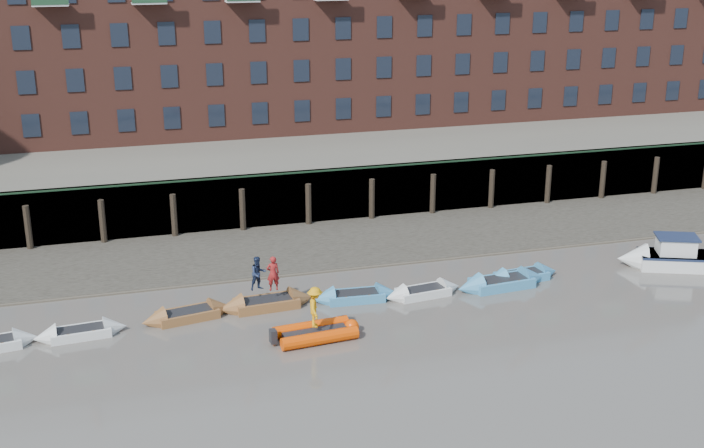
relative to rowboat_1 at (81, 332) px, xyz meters
name	(u,v)px	position (x,y,z in m)	size (l,w,h in m)	color
ground	(390,406)	(11.22, -9.39, -0.21)	(220.00, 220.00, 0.00)	#5C5750
foreshore	(290,249)	(11.22, 8.61, -0.21)	(110.00, 8.00, 0.50)	#3D382F
mud_band	(303,270)	(11.22, 5.21, -0.21)	(110.00, 1.60, 0.10)	#4C4336
river_wall	(274,200)	(11.22, 12.99, 1.39)	(110.00, 1.23, 3.30)	#2D2A26
bank_terrace	(238,149)	(11.22, 26.61, 1.39)	(110.00, 28.00, 3.20)	#5E594D
rowboat_1	(81,332)	(0.00, 0.00, 0.00)	(4.07, 1.50, 1.16)	silver
rowboat_2	(188,315)	(4.73, 0.58, 0.01)	(4.44, 2.04, 1.24)	brown
rowboat_3	(267,303)	(8.45, 0.84, 0.03)	(4.72, 1.67, 1.34)	brown
rowboat_4	(356,296)	(12.76, 0.55, 0.01)	(4.31, 1.51, 1.23)	teal
rowboat_5	(423,292)	(16.09, 0.17, 0.00)	(4.15, 1.67, 1.17)	silver
rowboat_6	(502,283)	(20.25, 0.12, 0.04)	(4.97, 1.84, 1.41)	teal
rowboat_7	(522,276)	(21.66, 0.74, 0.01)	(4.26, 1.63, 1.21)	teal
rib_tender	(319,332)	(10.05, -3.00, 0.08)	(3.85, 2.11, 0.65)	#E94202
motor_launch	(664,257)	(29.71, 0.32, 0.37)	(5.76, 3.71, 2.26)	silver
person_rower_a	(273,273)	(8.80, 0.78, 1.54)	(0.62, 0.40, 1.69)	maroon
person_rower_b	(258,273)	(8.14, 1.03, 1.52)	(0.80, 0.62, 1.64)	#19233F
person_rib_crew	(315,307)	(9.89, -3.05, 1.31)	(1.17, 0.67, 1.81)	orange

